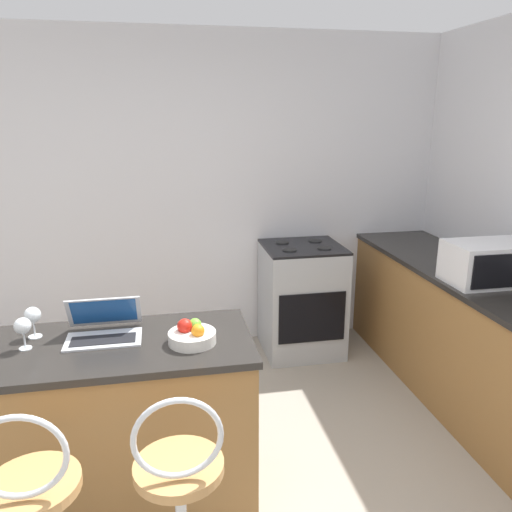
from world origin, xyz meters
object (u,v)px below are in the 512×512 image
object	(u,v)px
laptop	(104,327)
fruit_bowl	(192,335)
wine_glass_tall	(33,316)
stove_range	(302,299)
wine_glass_short	(23,327)
microwave	(491,263)

from	to	relation	value
laptop	fruit_bowl	xyz separation A→B (m)	(0.41, -0.15, -0.01)
wine_glass_tall	stove_range	bearing A→B (deg)	39.17
laptop	wine_glass_tall	distance (m)	0.34
fruit_bowl	laptop	bearing A→B (deg)	159.66
stove_range	wine_glass_tall	distance (m)	2.32
laptop	wine_glass_tall	world-z (taller)	laptop
laptop	wine_glass_short	xyz separation A→B (m)	(-0.34, -0.07, 0.06)
wine_glass_short	stove_range	bearing A→B (deg)	41.29
stove_range	wine_glass_tall	bearing A→B (deg)	-140.83
microwave	laptop	bearing A→B (deg)	-171.17
wine_glass_tall	fruit_bowl	size ratio (longest dim) A/B	0.69
microwave	stove_range	distance (m)	1.55
microwave	wine_glass_tall	world-z (taller)	microwave
laptop	microwave	bearing A→B (deg)	8.83
laptop	fruit_bowl	bearing A→B (deg)	-20.34
laptop	wine_glass_short	distance (m)	0.35
wine_glass_short	fruit_bowl	distance (m)	0.76
fruit_bowl	stove_range	bearing A→B (deg)	58.15
microwave	stove_range	bearing A→B (deg)	128.79
wine_glass_short	wine_glass_tall	bearing A→B (deg)	83.11
stove_range	wine_glass_tall	xyz separation A→B (m)	(-1.75, -1.42, 0.57)
stove_range	laptop	bearing A→B (deg)	-133.90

